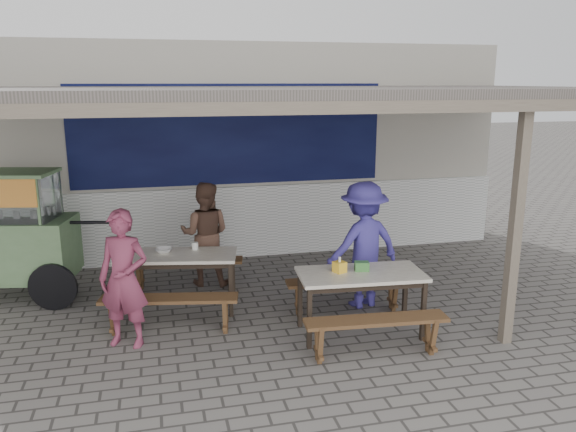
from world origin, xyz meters
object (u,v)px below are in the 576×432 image
at_px(table_left, 177,260).
at_px(condiment_bowl, 164,250).
at_px(bench_left_wall, 186,267).
at_px(bench_right_wall, 347,287).
at_px(tissue_box, 340,267).
at_px(condiment_jar, 195,246).
at_px(bench_left_street, 169,306).
at_px(patron_right_table, 363,245).
at_px(patron_wall_side, 205,234).
at_px(patron_street_side, 124,279).
at_px(bench_right_street, 376,328).
at_px(donation_box, 362,266).
at_px(table_right, 361,279).
at_px(vendor_cart, 12,231).

height_order(table_left, condiment_bowl, condiment_bowl).
xyz_separation_m(bench_left_wall, bench_right_wall, (1.93, -1.31, -0.00)).
xyz_separation_m(tissue_box, condiment_jar, (-1.55, 1.29, -0.02)).
bearing_deg(bench_left_street, patron_right_table, 17.85).
distance_m(table_left, patron_wall_side, 0.99).
bearing_deg(patron_street_side, patron_right_table, 32.32).
bearing_deg(bench_left_street, patron_street_side, -147.99).
distance_m(patron_wall_side, condiment_bowl, 0.98).
xyz_separation_m(bench_right_street, donation_box, (0.08, 0.67, 0.46)).
bearing_deg(patron_wall_side, bench_right_wall, 154.05).
height_order(table_right, patron_street_side, patron_street_side).
relative_size(table_right, patron_street_side, 0.96).
height_order(bench_right_street, bench_right_wall, same).
bearing_deg(table_left, table_right, -19.88).
bearing_deg(bench_right_wall, tissue_box, -113.57).
height_order(bench_left_street, table_right, table_right).
xyz_separation_m(tissue_box, donation_box, (0.27, -0.01, -0.01)).
distance_m(bench_left_street, donation_box, 2.28).
relative_size(bench_left_street, bench_right_street, 1.04).
xyz_separation_m(table_left, patron_wall_side, (0.44, 0.88, 0.08)).
bearing_deg(condiment_jar, patron_right_table, -14.57).
distance_m(condiment_jar, condiment_bowl, 0.40).
bearing_deg(vendor_cart, tissue_box, -15.66).
bearing_deg(bench_right_street, table_right, 90.00).
bearing_deg(tissue_box, table_right, -17.00).
height_order(vendor_cart, patron_wall_side, vendor_cart).
relative_size(vendor_cart, donation_box, 14.05).
bearing_deg(table_left, bench_left_street, -90.00).
relative_size(donation_box, condiment_bowl, 0.76).
distance_m(bench_right_street, patron_street_side, 2.79).
relative_size(table_left, bench_right_wall, 1.02).
distance_m(table_right, condiment_jar, 2.25).
bearing_deg(donation_box, bench_right_wall, 88.16).
bearing_deg(bench_right_street, tissue_box, 110.07).
bearing_deg(donation_box, vendor_cart, 153.85).
bearing_deg(vendor_cart, patron_wall_side, 11.82).
xyz_separation_m(patron_street_side, patron_wall_side, (1.05, 1.76, -0.03)).
xyz_separation_m(vendor_cart, condiment_jar, (2.34, -0.74, -0.15)).
relative_size(table_left, patron_wall_side, 1.06).
bearing_deg(table_right, bench_right_wall, 90.00).
relative_size(patron_right_table, condiment_bowl, 7.83).
relative_size(table_left, vendor_cart, 0.70).
relative_size(bench_left_wall, patron_street_side, 1.04).
distance_m(table_right, tissue_box, 0.28).
distance_m(patron_street_side, patron_right_table, 3.01).
bearing_deg(tissue_box, bench_right_wall, 61.96).
xyz_separation_m(vendor_cart, patron_wall_side, (2.54, -0.00, -0.20)).
bearing_deg(patron_street_side, tissue_box, 16.89).
height_order(bench_left_street, bench_right_street, same).
bearing_deg(bench_right_wall, donation_box, -87.37).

